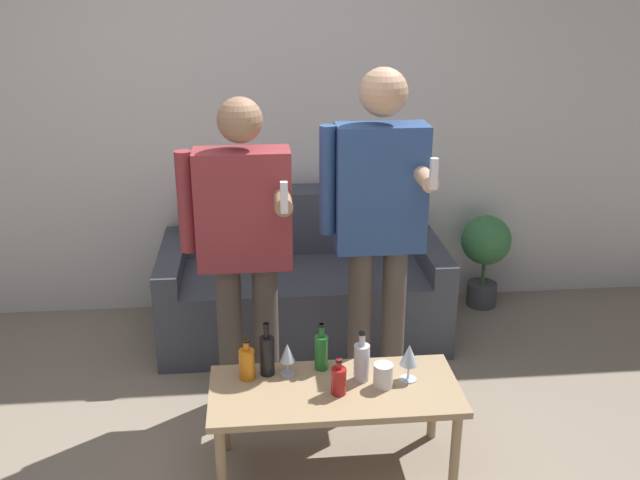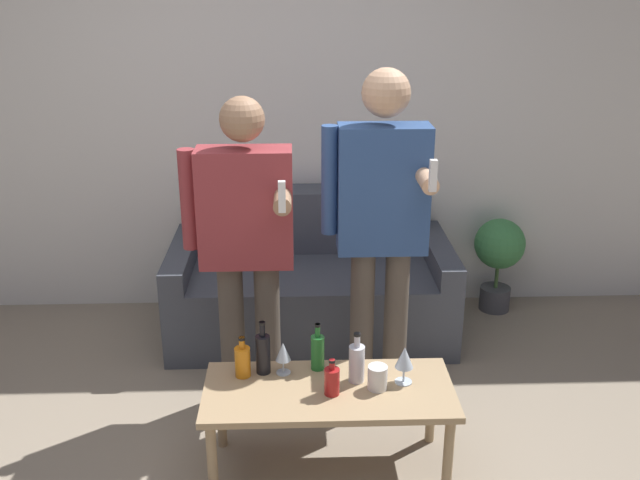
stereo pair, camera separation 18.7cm
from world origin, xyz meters
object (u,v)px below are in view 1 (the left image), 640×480
Objects in this scene: coffee_table at (335,398)px; bottle_orange at (321,351)px; person_standing_right at (379,214)px; couch at (302,284)px; person_standing_left at (243,236)px.

bottle_orange reaches higher than coffee_table.
coffee_table is at bearing -115.09° from person_standing_right.
couch is at bearing 90.05° from bottle_orange.
couch is 7.50× the size of bottle_orange.
bottle_orange is 0.13× the size of person_standing_right.
person_standing_right is (0.66, 0.01, 0.09)m from person_standing_left.
bottle_orange is at bearing -89.95° from couch.
couch is at bearing 91.84° from coffee_table.
bottle_orange is (0.00, -1.21, 0.21)m from couch.
person_standing_right is at bearing 0.71° from person_standing_left.
person_standing_left is 0.93× the size of person_standing_right.
bottle_orange is at bearing -51.40° from person_standing_left.
bottle_orange is at bearing -126.96° from person_standing_right.
couch is 1.38m from coffee_table.
person_standing_right is at bearing 53.04° from bottle_orange.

